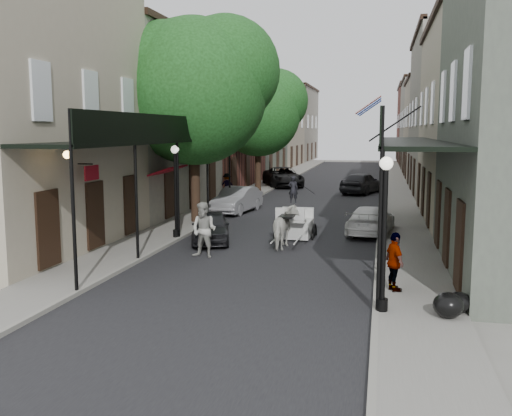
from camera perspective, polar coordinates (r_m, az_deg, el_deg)
The scene contains 24 objects.
ground at distance 16.72m, azimuth -1.85°, elevation -7.60°, with size 140.00×140.00×0.00m, color gray.
road at distance 36.11m, azimuth 6.00°, elevation 0.71°, with size 8.00×90.00×0.01m, color black.
sidewalk_left at distance 37.00m, azimuth -1.71°, elevation 1.00°, with size 2.20×90.00×0.12m, color gray.
sidewalk_right at distance 35.90m, azimuth 13.96°, elevation 0.56°, with size 2.20×90.00×0.12m, color gray.
building_row_left at distance 47.33m, azimuth -3.02°, elevation 8.77°, with size 5.00×80.00×10.50m, color #A79C85.
building_row_right at distance 45.86m, azimuth 18.41°, elevation 8.42°, with size 5.00×80.00×10.50m, color gray.
gallery_left at distance 24.25m, azimuth -8.86°, elevation 6.80°, with size 2.20×18.05×4.88m.
gallery_right at distance 22.61m, azimuth 14.55°, elevation 6.58°, with size 2.20×18.05×4.88m.
tree_near at distance 27.14m, azimuth -5.28°, elevation 12.10°, with size 7.31×6.80×9.63m.
tree_far at distance 40.66m, azimuth 0.76°, elevation 9.77°, with size 6.45×6.00×8.61m.
lamppost_right_near at distance 13.83m, azimuth 12.70°, elevation -2.34°, with size 0.32×0.32×3.71m.
lamppost_left at distance 23.21m, azimuth -8.04°, elevation 1.82°, with size 0.32×0.32×3.71m.
lamppost_right_far at distance 33.70m, azimuth 12.62°, elevation 3.55°, with size 0.32×0.32×3.71m.
horse at distance 21.55m, azimuth 3.03°, elevation -1.96°, with size 0.85×1.87×1.58m, color silver.
carriage at distance 23.91m, azimuth 4.07°, elevation -0.42°, with size 1.67×2.35×2.64m.
pedestrian_walking at distance 19.98m, azimuth -5.22°, elevation -2.21°, with size 0.95×0.74×1.95m, color #A5A69C.
pedestrian_sidewalk_left at distance 37.16m, azimuth -2.90°, elevation 2.30°, with size 0.99×0.57×1.53m, color gray.
pedestrian_sidewalk_right at distance 15.83m, azimuth 13.70°, elevation -5.25°, with size 0.94×0.39×1.61m, color gray.
car_left_near at distance 22.80m, azimuth -4.55°, elevation -1.87°, with size 1.46×3.62×1.23m, color black.
car_left_mid at distance 30.80m, azimuth -1.92°, elevation 0.82°, with size 1.47×4.22×1.39m, color #9A9A9F.
car_left_far at distance 45.11m, azimuth 2.72°, elevation 3.13°, with size 2.55×5.54×1.54m, color black.
car_right_near at distance 24.92m, azimuth 11.39°, elevation -1.20°, with size 1.70×4.18×1.21m, color silver.
car_right_far at distance 40.69m, azimuth 10.53°, elevation 2.49°, with size 1.81×4.51×1.54m, color black.
trash_bags at distance 14.28m, azimuth 19.07°, elevation -9.07°, with size 0.96×1.11×0.60m.
Camera 1 is at (4.00, -15.62, 4.44)m, focal length 40.00 mm.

